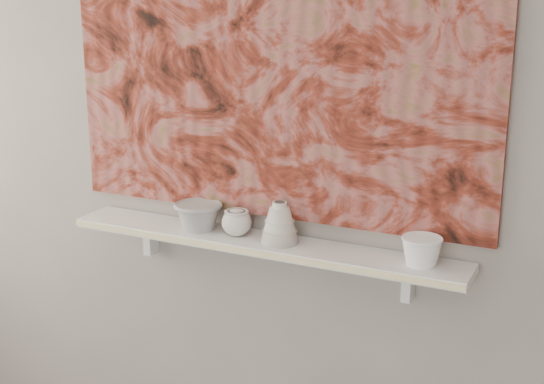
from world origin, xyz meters
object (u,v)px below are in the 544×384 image
Objects in this scene: shelf at (261,243)px; bowl_white at (422,251)px; painting at (271,52)px; bowl_grey at (198,216)px; cup_cream at (237,222)px; bell_vessel at (280,222)px.

bowl_white is at bearing 0.00° from shelf.
shelf is 0.55m from bowl_white.
bowl_white is (0.54, 0.00, 0.06)m from shelf.
bowl_white is (0.54, -0.08, -0.56)m from painting.
shelf is at bearing 0.00° from bowl_grey.
bowl_white is (0.63, 0.00, -0.00)m from cup_cream.
cup_cream is at bearing -138.45° from painting.
painting is at bearing 18.52° from bowl_grey.
bell_vessel is (0.07, 0.00, 0.08)m from shelf.
shelf is 13.86× the size of cup_cream.
bowl_grey is 0.78m from bowl_white.
shelf is 8.34× the size of bowl_grey.
bell_vessel is (0.16, 0.00, 0.02)m from cup_cream.
bell_vessel reaches higher than cup_cream.
painting is 8.93× the size of bowl_grey.
bowl_grey reaches higher than shelf.
bell_vessel is at bearing 0.00° from bowl_grey.
bowl_white is at bearing 0.00° from cup_cream.
cup_cream is at bearing 180.00° from shelf.
shelf is 10.10× the size of bell_vessel.
painting is 14.85× the size of cup_cream.
cup_cream is (-0.09, 0.00, 0.06)m from shelf.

